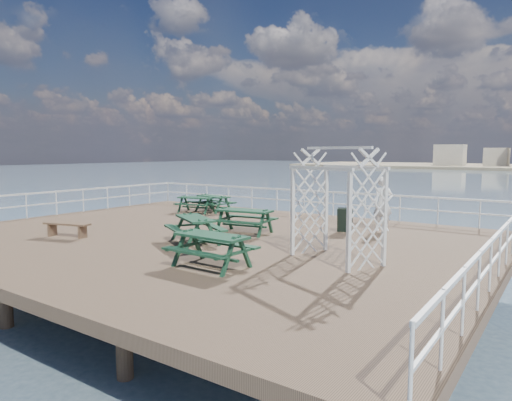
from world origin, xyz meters
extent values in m
cube|color=brown|center=(0.00, 0.00, -0.15)|extent=(18.00, 14.00, 0.30)
plane|color=#476077|center=(0.00, 40.00, -2.00)|extent=(300.00, 300.00, 0.00)
cube|color=beige|center=(-20.00, 132.00, 1.80)|extent=(8.00, 8.00, 6.00)
cube|color=beige|center=(-8.00, 132.00, 1.30)|extent=(6.00, 8.00, 5.00)
cylinder|color=brown|center=(-7.50, 5.50, -1.35)|extent=(0.36, 0.36, 2.10)
cylinder|color=brown|center=(7.50, 5.50, -1.35)|extent=(0.36, 0.36, 2.10)
cube|color=silver|center=(0.00, 6.85, 1.05)|extent=(17.70, 0.07, 0.07)
cube|color=silver|center=(0.00, 6.85, 0.55)|extent=(17.70, 0.05, 0.05)
cylinder|color=silver|center=(-8.85, 6.85, 0.55)|extent=(0.05, 0.05, 1.10)
cube|color=silver|center=(-8.85, 0.00, 1.05)|extent=(0.07, 13.70, 0.07)
cube|color=silver|center=(-8.85, 0.00, 0.55)|extent=(0.05, 13.70, 0.05)
cube|color=silver|center=(8.85, 0.00, 1.05)|extent=(0.07, 13.70, 0.07)
cube|color=silver|center=(8.85, 0.00, 0.55)|extent=(0.05, 13.70, 0.05)
cylinder|color=silver|center=(8.85, -6.85, 0.55)|extent=(0.05, 0.05, 1.10)
cube|color=#12331F|center=(-4.30, 4.26, 0.69)|extent=(1.78, 0.99, 0.06)
cube|color=#12331F|center=(-4.42, 4.81, 0.42)|extent=(1.69, 0.58, 0.05)
cube|color=#12331F|center=(-4.18, 3.71, 0.42)|extent=(1.69, 0.58, 0.05)
cube|color=#12331F|center=(-4.98, 4.11, 0.40)|extent=(0.36, 1.34, 0.06)
cube|color=#12331F|center=(-3.61, 4.41, 0.40)|extent=(0.36, 1.34, 0.06)
cube|color=#12331F|center=(-5.04, 4.38, 0.35)|extent=(0.17, 0.49, 0.82)
cube|color=#12331F|center=(-4.92, 3.84, 0.35)|extent=(0.17, 0.49, 0.82)
cube|color=#12331F|center=(-3.67, 4.68, 0.35)|extent=(0.17, 0.49, 0.82)
cube|color=#12331F|center=(-3.56, 4.13, 0.35)|extent=(0.17, 0.49, 0.82)
cube|color=#12331F|center=(-4.30, 4.26, 0.23)|extent=(1.47, 0.39, 0.06)
cube|color=#12331F|center=(-3.82, 4.92, 0.72)|extent=(1.85, 1.00, 0.06)
cube|color=#12331F|center=(-3.71, 5.50, 0.44)|extent=(1.76, 0.57, 0.05)
cube|color=#12331F|center=(-3.93, 4.35, 0.44)|extent=(1.76, 0.57, 0.05)
cube|color=#12331F|center=(-4.54, 5.06, 0.42)|extent=(0.34, 1.40, 0.06)
cube|color=#12331F|center=(-3.11, 4.79, 0.42)|extent=(0.34, 1.40, 0.06)
cube|color=#12331F|center=(-4.48, 5.35, 0.37)|extent=(0.17, 0.51, 0.85)
cube|color=#12331F|center=(-4.59, 4.78, 0.37)|extent=(0.17, 0.51, 0.85)
cube|color=#12331F|center=(-3.05, 5.07, 0.37)|extent=(0.17, 0.51, 0.85)
cube|color=#12331F|center=(-3.16, 4.50, 0.37)|extent=(0.17, 0.51, 0.85)
cube|color=#12331F|center=(-3.82, 4.92, 0.24)|extent=(1.54, 0.37, 0.06)
cube|color=#12331F|center=(0.81, 1.12, 0.80)|extent=(2.03, 1.04, 0.06)
cube|color=#12331F|center=(0.71, 1.75, 0.48)|extent=(1.96, 0.56, 0.05)
cube|color=#12331F|center=(0.90, 0.48, 0.48)|extent=(1.96, 0.56, 0.05)
cube|color=#12331F|center=(0.01, 0.99, 0.46)|extent=(0.32, 1.56, 0.06)
cube|color=#12331F|center=(1.60, 1.24, 0.46)|extent=(0.32, 1.56, 0.06)
cube|color=#12331F|center=(-0.04, 1.31, 0.41)|extent=(0.17, 0.56, 0.94)
cube|color=#12331F|center=(0.06, 0.67, 0.41)|extent=(0.17, 0.56, 0.94)
cube|color=#12331F|center=(1.55, 1.56, 0.41)|extent=(0.17, 0.56, 0.94)
cube|color=#12331F|center=(1.65, 0.92, 0.41)|extent=(0.17, 0.56, 0.94)
cube|color=#12331F|center=(0.81, 1.12, 0.27)|extent=(1.71, 0.35, 0.06)
cube|color=#12331F|center=(0.51, -1.08, 0.77)|extent=(1.98, 1.56, 0.06)
cube|color=#12331F|center=(0.82, -0.54, 0.47)|extent=(1.74, 1.16, 0.05)
cube|color=#12331F|center=(0.20, -1.62, 0.47)|extent=(1.74, 1.16, 0.05)
cube|color=#12331F|center=(-0.17, -0.69, 0.45)|extent=(0.82, 1.34, 0.06)
cube|color=#12331F|center=(1.18, -1.47, 0.45)|extent=(0.82, 1.34, 0.06)
cube|color=#12331F|center=(-0.01, -0.43, 0.39)|extent=(0.34, 0.51, 0.91)
cube|color=#12331F|center=(-0.32, -0.96, 0.39)|extent=(0.34, 0.51, 0.91)
cube|color=#12331F|center=(1.34, -1.20, 0.39)|extent=(0.34, 0.51, 0.91)
cube|color=#12331F|center=(1.02, -1.74, 0.39)|extent=(0.34, 0.51, 0.91)
cube|color=#12331F|center=(0.51, -1.08, 0.26)|extent=(1.48, 0.90, 0.06)
cube|color=#12331F|center=(2.91, -3.10, 0.78)|extent=(1.93, 0.79, 0.06)
cube|color=#12331F|center=(2.92, -2.47, 0.48)|extent=(1.91, 0.31, 0.05)
cube|color=#12331F|center=(2.89, -3.74, 0.48)|extent=(1.91, 0.31, 0.05)
cube|color=#12331F|center=(2.11, -3.08, 0.46)|extent=(0.13, 1.54, 0.06)
cube|color=#12331F|center=(3.70, -3.12, 0.46)|extent=(0.13, 1.54, 0.06)
cube|color=#12331F|center=(2.12, -2.77, 0.40)|extent=(0.10, 0.55, 0.93)
cube|color=#12331F|center=(2.11, -3.40, 0.40)|extent=(0.10, 0.55, 0.93)
cube|color=#12331F|center=(3.71, -2.81, 0.40)|extent=(0.10, 0.55, 0.93)
cube|color=#12331F|center=(3.69, -3.44, 0.40)|extent=(0.10, 0.55, 0.93)
cube|color=#12331F|center=(2.91, -3.10, 0.26)|extent=(1.70, 0.13, 0.06)
cube|color=brown|center=(-3.60, -2.85, 0.45)|extent=(1.72, 0.83, 0.06)
cube|color=brown|center=(-4.21, -3.01, 0.21)|extent=(0.17, 0.36, 0.42)
cube|color=brown|center=(-3.00, -2.68, 0.21)|extent=(0.17, 0.36, 0.42)
cube|color=silver|center=(3.88, -0.82, 1.19)|extent=(0.12, 0.12, 2.39)
cube|color=silver|center=(4.34, 0.28, 1.19)|extent=(0.12, 0.12, 2.39)
cube|color=silver|center=(5.90, -1.67, 1.19)|extent=(0.12, 0.12, 2.39)
cube|color=silver|center=(6.36, -0.57, 1.19)|extent=(0.12, 0.12, 2.39)
cube|color=silver|center=(4.89, -1.25, 2.43)|extent=(2.23, 1.00, 0.08)
cube|color=silver|center=(5.35, -0.15, 2.43)|extent=(2.23, 1.00, 0.08)
cube|color=silver|center=(5.12, -0.70, 2.94)|extent=(2.23, 0.99, 0.07)
cube|color=black|center=(3.62, 3.24, 0.42)|extent=(0.57, 0.38, 0.87)
cube|color=black|center=(3.57, 3.40, 0.42)|extent=(0.57, 0.38, 0.87)
imported|color=white|center=(4.58, 4.41, 0.97)|extent=(0.84, 0.80, 1.94)
camera|label=1|loc=(10.13, -11.52, 2.85)|focal=32.00mm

